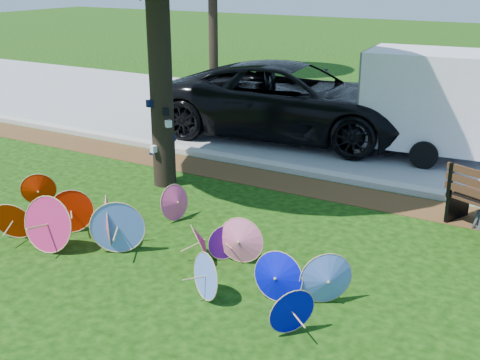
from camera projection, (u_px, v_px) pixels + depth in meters
The scene contains 7 objects.
ground at pixel (137, 276), 8.37m from camera, with size 90.00×90.00×0.00m, color black.
mulch_strip at pixel (281, 182), 12.05m from camera, with size 90.00×1.00×0.01m, color #472D16.
curb at pixel (296, 170), 12.60m from camera, with size 90.00×0.30×0.12m, color #B7B5AD.
street at pixel (362, 129), 16.00m from camera, with size 90.00×8.00×0.01m, color gray.
parasol_pile at pixel (141, 233), 8.86m from camera, with size 6.35×2.68×0.89m.
black_van at pixel (292, 101), 15.00m from camera, with size 3.06×6.63×1.84m, color black.
cargo_trailer at pixel (436, 99), 13.24m from camera, with size 2.95×1.87×2.67m, color silver.
Camera 1 is at (4.96, -5.73, 4.06)m, focal length 45.00 mm.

